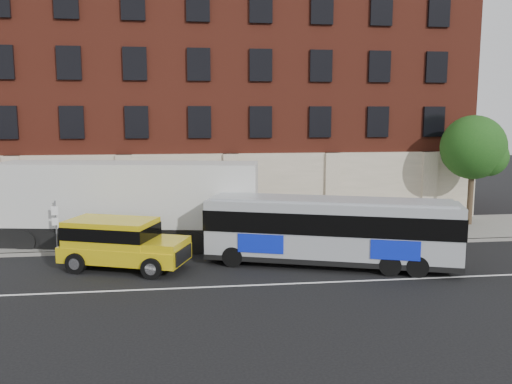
{
  "coord_description": "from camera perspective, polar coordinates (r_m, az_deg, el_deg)",
  "views": [
    {
      "loc": [
        -2.46,
        -18.71,
        6.38
      ],
      "look_at": [
        0.65,
        5.5,
        2.82
      ],
      "focal_mm": 37.41,
      "sensor_mm": 36.0,
      "label": 1
    }
  ],
  "objects": [
    {
      "name": "street_tree",
      "position": [
        32.48,
        22.27,
        4.19
      ],
      "size": [
        3.6,
        3.6,
        6.2
      ],
      "color": "#352A1A",
      "rests_on": "sidewalk"
    },
    {
      "name": "kerb",
      "position": [
        25.62,
        -1.6,
        -5.96
      ],
      "size": [
        60.0,
        0.25,
        0.15
      ],
      "primitive_type": "cube",
      "color": "gray",
      "rests_on": "ground"
    },
    {
      "name": "yellow_suv",
      "position": [
        22.93,
        -14.43,
        -5.06
      ],
      "size": [
        5.56,
        3.76,
        2.07
      ],
      "color": "gold",
      "rests_on": "ground"
    },
    {
      "name": "sidewalk",
      "position": [
        28.53,
        -2.2,
        -4.48
      ],
      "size": [
        60.0,
        6.0,
        0.15
      ],
      "primitive_type": "cube",
      "color": "gray",
      "rests_on": "ground"
    },
    {
      "name": "lane_line",
      "position": [
        20.39,
        -0.03,
        -9.92
      ],
      "size": [
        60.0,
        0.12,
        0.01
      ],
      "primitive_type": "cube",
      "color": "silver",
      "rests_on": "ground"
    },
    {
      "name": "ground",
      "position": [
        19.92,
        0.16,
        -10.39
      ],
      "size": [
        120.0,
        120.0,
        0.0
      ],
      "primitive_type": "plane",
      "color": "black",
      "rests_on": "ground"
    },
    {
      "name": "building",
      "position": [
        35.74,
        -3.44,
        10.21
      ],
      "size": [
        30.0,
        12.1,
        15.0
      ],
      "color": "maroon",
      "rests_on": "sidewalk"
    },
    {
      "name": "city_bus",
      "position": [
        22.74,
        7.99,
        -3.94
      ],
      "size": [
        10.71,
        5.53,
        2.89
      ],
      "color": "#989DA1",
      "rests_on": "ground"
    },
    {
      "name": "sign_pole",
      "position": [
        26.05,
        -20.62,
        -3.15
      ],
      "size": [
        0.3,
        0.2,
        2.5
      ],
      "color": "slate",
      "rests_on": "ground"
    },
    {
      "name": "shipping_container",
      "position": [
        26.39,
        -13.42,
        -1.42
      ],
      "size": [
        12.58,
        4.61,
        4.11
      ],
      "color": "black",
      "rests_on": "ground"
    }
  ]
}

